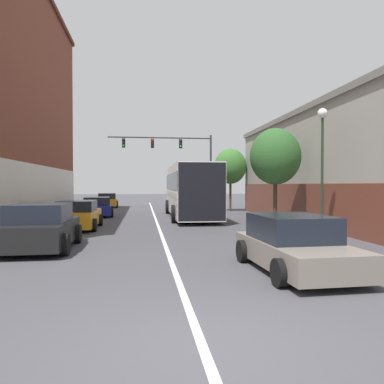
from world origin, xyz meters
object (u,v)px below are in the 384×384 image
(parked_car_left_near, at_px, (97,207))
(parked_car_left_far, at_px, (78,215))
(traffic_signal_gantry, at_px, (177,153))
(hatchback_foreground, at_px, (294,245))
(street_tree_near, at_px, (275,157))
(parked_car_left_mid, at_px, (106,200))
(street_lamp, at_px, (322,154))
(bus, at_px, (190,189))
(street_tree_far, at_px, (230,166))
(parked_car_left_distant, at_px, (41,228))

(parked_car_left_near, distance_m, parked_car_left_far, 7.38)
(parked_car_left_far, bearing_deg, parked_car_left_near, -0.05)
(parked_car_left_near, height_order, traffic_signal_gantry, traffic_signal_gantry)
(hatchback_foreground, relative_size, street_tree_near, 0.85)
(traffic_signal_gantry, bearing_deg, parked_car_left_near, -127.84)
(parked_car_left_mid, relative_size, street_lamp, 0.95)
(parked_car_left_far, relative_size, traffic_signal_gantry, 0.44)
(hatchback_foreground, distance_m, parked_car_left_far, 11.77)
(bus, bearing_deg, street_tree_near, -149.39)
(parked_car_left_mid, xyz_separation_m, street_lamp, (10.44, -22.14, 2.70))
(parked_car_left_mid, bearing_deg, street_tree_far, -130.49)
(street_tree_near, bearing_deg, hatchback_foreground, -107.22)
(traffic_signal_gantry, xyz_separation_m, street_tree_near, (3.45, -15.84, -1.48))
(bus, relative_size, parked_car_left_near, 2.50)
(traffic_signal_gantry, bearing_deg, hatchback_foreground, -88.51)
(hatchback_foreground, relative_size, parked_car_left_near, 0.96)
(bus, distance_m, parked_car_left_mid, 13.91)
(parked_car_left_near, height_order, street_tree_near, street_tree_near)
(street_lamp, xyz_separation_m, street_tree_near, (-0.53, 3.82, 0.16))
(hatchback_foreground, distance_m, street_tree_far, 20.96)
(traffic_signal_gantry, bearing_deg, parked_car_left_far, -111.87)
(parked_car_left_distant, relative_size, street_lamp, 0.78)
(parked_car_left_far, xyz_separation_m, traffic_signal_gantry, (6.12, 15.24, 4.32))
(parked_car_left_distant, height_order, street_lamp, street_lamp)
(bus, distance_m, hatchback_foreground, 15.14)
(parked_car_left_mid, relative_size, parked_car_left_distant, 1.22)
(bus, height_order, parked_car_left_near, bus)
(parked_car_left_near, bearing_deg, parked_car_left_distant, 173.01)
(parked_car_left_near, xyz_separation_m, street_tree_near, (9.56, -7.98, 2.88))
(hatchback_foreground, height_order, street_lamp, street_lamp)
(parked_car_left_mid, relative_size, parked_car_left_far, 1.19)
(street_lamp, xyz_separation_m, street_tree_far, (-0.07, 15.28, 0.24))
(parked_car_left_far, distance_m, parked_car_left_distant, 5.79)
(street_lamp, relative_size, street_tree_far, 1.03)
(hatchback_foreground, distance_m, street_lamp, 6.74)
(street_tree_near, bearing_deg, parked_car_left_near, 140.14)
(parked_car_left_mid, relative_size, street_tree_near, 0.99)
(street_lamp, bearing_deg, traffic_signal_gantry, 101.43)
(bus, height_order, parked_car_left_far, bus)
(hatchback_foreground, height_order, street_tree_far, street_tree_far)
(parked_car_left_distant, distance_m, street_lamp, 10.70)
(parked_car_left_far, bearing_deg, street_tree_far, -42.67)
(parked_car_left_far, xyz_separation_m, street_tree_near, (9.57, -0.60, 2.84))
(hatchback_foreground, distance_m, parked_car_left_mid, 28.26)
(parked_car_left_distant, height_order, traffic_signal_gantry, traffic_signal_gantry)
(parked_car_left_mid, height_order, traffic_signal_gantry, traffic_signal_gantry)
(street_tree_near, bearing_deg, street_lamp, -82.14)
(hatchback_foreground, relative_size, parked_car_left_mid, 0.86)
(parked_car_left_near, height_order, parked_car_left_distant, parked_car_left_distant)
(traffic_signal_gantry, relative_size, street_tree_far, 1.87)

